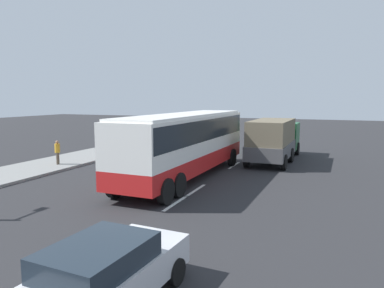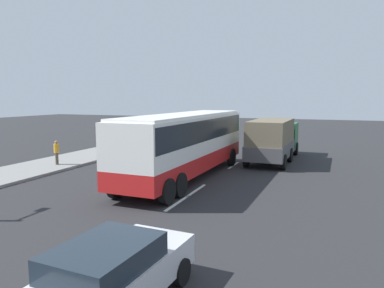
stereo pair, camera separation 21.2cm
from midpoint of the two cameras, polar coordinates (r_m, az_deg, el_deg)
The scene contains 8 objects.
ground_plane at distance 18.57m, azimuth -3.85°, elevation -6.23°, with size 120.00×120.00×0.00m, color #28282B.
sidewalk_curb at distance 23.83m, azimuth -23.78°, elevation -3.63°, with size 80.00×4.00×0.15m, color gray.
lane_centreline at distance 15.79m, azimuth -1.13°, elevation -8.64°, with size 28.38×0.16×0.01m.
coach_bus at distance 19.40m, azimuth -0.63°, elevation 0.88°, with size 12.11×2.99×3.50m.
cargo_truck at distance 25.44m, azimuth 13.14°, elevation 0.87°, with size 8.10×2.70×2.89m.
car_silver_hatch at distance 8.00m, azimuth -12.54°, elevation -19.22°, with size 4.18×2.03×1.51m.
pedestrian_near_curb at distance 24.32m, azimuth -20.27°, elevation -1.01°, with size 0.32×0.32×1.52m.
pedestrian_at_crossing at distance 30.23m, azimuth -11.71°, elevation 0.88°, with size 0.32×0.32×1.54m.
Camera 1 is at (-16.19, -8.01, 4.35)m, focal length 33.74 mm.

